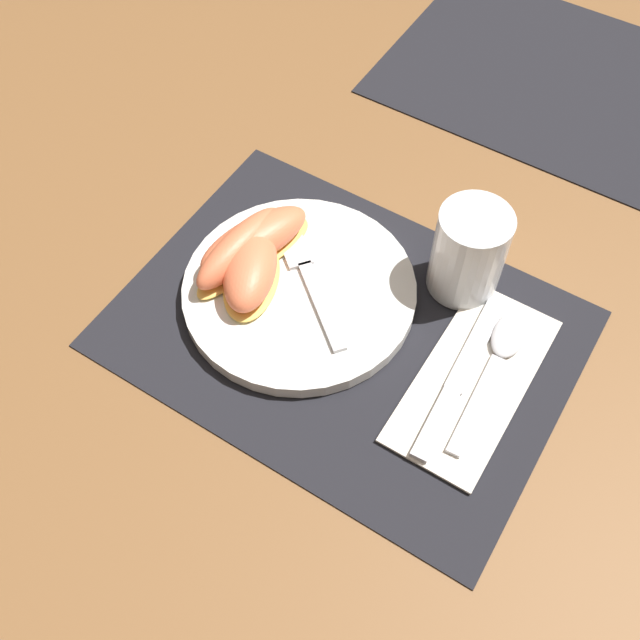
% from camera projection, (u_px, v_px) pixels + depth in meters
% --- Properties ---
extents(ground_plane, '(3.00, 3.00, 0.00)m').
position_uv_depth(ground_plane, '(344.00, 330.00, 0.76)').
color(ground_plane, brown).
extents(placemat, '(0.45, 0.33, 0.00)m').
position_uv_depth(placemat, '(344.00, 329.00, 0.76)').
color(placemat, black).
rests_on(placemat, ground_plane).
extents(placemat_far, '(0.45, 0.33, 0.00)m').
position_uv_depth(placemat_far, '(563.00, 81.00, 0.97)').
color(placemat_far, black).
rests_on(placemat_far, ground_plane).
extents(plate, '(0.24, 0.24, 0.02)m').
position_uv_depth(plate, '(299.00, 291.00, 0.77)').
color(plate, white).
rests_on(plate, placemat).
extents(juice_glass, '(0.07, 0.07, 0.10)m').
position_uv_depth(juice_glass, '(468.00, 256.00, 0.75)').
color(juice_glass, silver).
rests_on(juice_glass, placemat).
extents(napkin, '(0.10, 0.21, 0.00)m').
position_uv_depth(napkin, '(474.00, 379.00, 0.72)').
color(napkin, silver).
rests_on(napkin, placemat).
extents(knife, '(0.03, 0.20, 0.01)m').
position_uv_depth(knife, '(459.00, 378.00, 0.72)').
color(knife, silver).
rests_on(knife, napkin).
extents(spoon, '(0.04, 0.18, 0.01)m').
position_uv_depth(spoon, '(501.00, 352.00, 0.73)').
color(spoon, silver).
rests_on(spoon, napkin).
extents(fork, '(0.15, 0.13, 0.00)m').
position_uv_depth(fork, '(304.00, 272.00, 0.77)').
color(fork, silver).
rests_on(fork, plate).
extents(citrus_wedge_0, '(0.10, 0.14, 0.04)m').
position_uv_depth(citrus_wedge_0, '(254.00, 242.00, 0.78)').
color(citrus_wedge_0, '#F7C656').
rests_on(citrus_wedge_0, plate).
extents(citrus_wedge_1, '(0.05, 0.14, 0.04)m').
position_uv_depth(citrus_wedge_1, '(240.00, 250.00, 0.77)').
color(citrus_wedge_1, '#F7C656').
rests_on(citrus_wedge_1, plate).
extents(citrus_wedge_2, '(0.10, 0.12, 0.04)m').
position_uv_depth(citrus_wedge_2, '(251.00, 271.00, 0.76)').
color(citrus_wedge_2, '#F7C656').
rests_on(citrus_wedge_2, plate).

